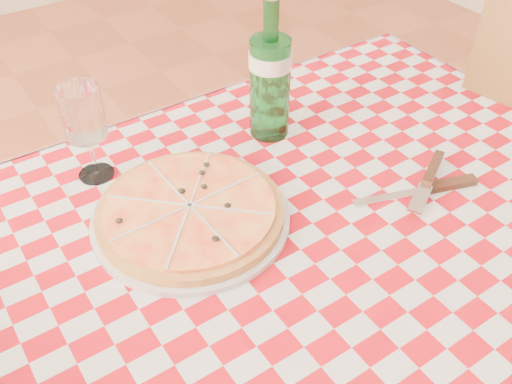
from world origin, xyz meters
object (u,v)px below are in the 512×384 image
(wine_glass, at_px, (87,134))
(water_bottle, at_px, (270,67))
(pizza_plate, at_px, (190,211))
(dining_table, at_px, (285,276))

(wine_glass, bearing_deg, water_bottle, -10.43)
(pizza_plate, bearing_deg, wine_glass, 112.74)
(water_bottle, relative_size, wine_glass, 1.59)
(dining_table, relative_size, wine_glass, 6.67)
(pizza_plate, xyz_separation_m, water_bottle, (0.25, 0.14, 0.12))
(pizza_plate, xyz_separation_m, wine_glass, (-0.08, 0.20, 0.07))
(pizza_plate, relative_size, water_bottle, 1.14)
(dining_table, height_order, wine_glass, wine_glass)
(water_bottle, distance_m, wine_glass, 0.35)
(pizza_plate, height_order, wine_glass, wine_glass)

